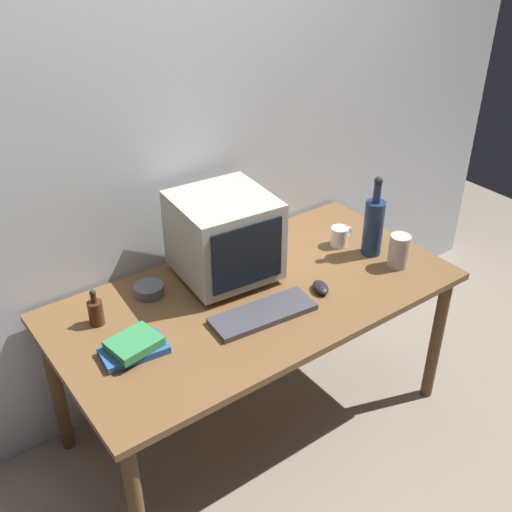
# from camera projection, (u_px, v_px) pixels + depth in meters

# --- Properties ---
(ground_plane) EXTENTS (6.00, 6.00, 0.00)m
(ground_plane) POSITION_uv_depth(u_px,v_px,m) (256.00, 418.00, 2.91)
(ground_plane) COLOR gray
(back_wall) EXTENTS (4.00, 0.08, 2.50)m
(back_wall) POSITION_uv_depth(u_px,v_px,m) (187.00, 136.00, 2.59)
(back_wall) COLOR silver
(back_wall) RESTS_ON ground
(desk) EXTENTS (1.67, 0.85, 0.72)m
(desk) POSITION_uv_depth(u_px,v_px,m) (256.00, 308.00, 2.58)
(desk) COLOR brown
(desk) RESTS_ON ground
(crt_monitor) EXTENTS (0.41, 0.42, 0.37)m
(crt_monitor) POSITION_uv_depth(u_px,v_px,m) (224.00, 237.00, 2.55)
(crt_monitor) COLOR #B2AD9E
(crt_monitor) RESTS_ON desk
(keyboard) EXTENTS (0.43, 0.19, 0.02)m
(keyboard) POSITION_uv_depth(u_px,v_px,m) (263.00, 314.00, 2.40)
(keyboard) COLOR #3F3F47
(keyboard) RESTS_ON desk
(computer_mouse) EXTENTS (0.09, 0.11, 0.04)m
(computer_mouse) POSITION_uv_depth(u_px,v_px,m) (321.00, 287.00, 2.54)
(computer_mouse) COLOR black
(computer_mouse) RESTS_ON desk
(bottle_tall) EXTENTS (0.09, 0.09, 0.38)m
(bottle_tall) POSITION_uv_depth(u_px,v_px,m) (373.00, 225.00, 2.73)
(bottle_tall) COLOR navy
(bottle_tall) RESTS_ON desk
(bottle_short) EXTENTS (0.06, 0.06, 0.15)m
(bottle_short) POSITION_uv_depth(u_px,v_px,m) (96.00, 311.00, 2.34)
(bottle_short) COLOR #472314
(bottle_short) RESTS_ON desk
(book_stack) EXTENTS (0.25, 0.16, 0.06)m
(book_stack) POSITION_uv_depth(u_px,v_px,m) (134.00, 347.00, 2.20)
(book_stack) COLOR #28569E
(book_stack) RESTS_ON desk
(mug) EXTENTS (0.12, 0.08, 0.09)m
(mug) POSITION_uv_depth(u_px,v_px,m) (340.00, 236.00, 2.85)
(mug) COLOR white
(mug) RESTS_ON desk
(cd_spindle) EXTENTS (0.12, 0.12, 0.04)m
(cd_spindle) POSITION_uv_depth(u_px,v_px,m) (149.00, 290.00, 2.52)
(cd_spindle) COLOR #595B66
(cd_spindle) RESTS_ON desk
(metal_canister) EXTENTS (0.09, 0.09, 0.15)m
(metal_canister) POSITION_uv_depth(u_px,v_px,m) (399.00, 251.00, 2.68)
(metal_canister) COLOR #B7B2A8
(metal_canister) RESTS_ON desk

